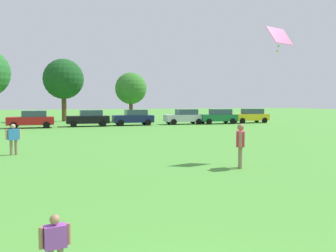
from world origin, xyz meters
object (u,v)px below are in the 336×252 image
object	(u,v)px
kite	(279,37)
parked_car_navy_2	(134,117)
parked_car_red_0	(32,119)
parked_car_green_4	(218,116)
tree_far_right	(131,89)
parked_car_yellow_5	(250,116)
adult_bystander	(240,142)
bystander_near_trees	(13,137)
parked_car_silver_3	(184,117)
child_kite_flyer	(55,241)
tree_right	(64,79)
parked_car_black_1	(89,118)

from	to	relation	value
kite	parked_car_navy_2	size ratio (longest dim) A/B	0.32
parked_car_red_0	parked_car_navy_2	world-z (taller)	same
parked_car_green_4	tree_far_right	bearing A→B (deg)	-39.26
parked_car_navy_2	parked_car_yellow_5	xyz separation A→B (m)	(14.18, 0.06, 0.00)
parked_car_navy_2	kite	bearing A→B (deg)	93.82
adult_bystander	parked_car_red_0	distance (m)	26.50
parked_car_yellow_5	bystander_near_trees	bearing A→B (deg)	38.80
bystander_near_trees	parked_car_red_0	bearing A→B (deg)	-109.10
parked_car_silver_3	child_kite_flyer	bearing A→B (deg)	67.26
parked_car_silver_3	tree_right	bearing A→B (deg)	-38.12
parked_car_green_4	parked_car_yellow_5	xyz separation A→B (m)	(4.39, 0.44, 0.00)
parked_car_navy_2	adult_bystander	bearing A→B (deg)	87.62
kite	tree_far_right	world-z (taller)	tree_far_right
parked_car_green_4	tree_far_right	size ratio (longest dim) A/B	0.70
kite	parked_car_black_1	xyz separation A→B (m)	(-6.41, 23.99, -4.64)
bystander_near_trees	kite	world-z (taller)	kite
parked_car_red_0	tree_right	distance (m)	12.29
bystander_near_trees	kite	size ratio (longest dim) A/B	1.12
bystander_near_trees	parked_car_red_0	distance (m)	18.49
parked_car_yellow_5	tree_far_right	size ratio (longest dim) A/B	0.70
adult_bystander	parked_car_black_1	bearing A→B (deg)	37.56
child_kite_flyer	parked_car_silver_3	world-z (taller)	parked_car_silver_3
adult_bystander	parked_car_red_0	xyz separation A→B (m)	(-9.18, 24.86, -0.18)
kite	tree_far_right	xyz separation A→B (m)	(-0.55, 31.00, -1.34)
tree_far_right	parked_car_silver_3	bearing A→B (deg)	-54.86
parked_car_navy_2	tree_right	xyz separation A→B (m)	(-6.98, 10.06, 4.52)
parked_car_silver_3	tree_right	world-z (taller)	tree_right
tree_far_right	bystander_near_trees	bearing A→B (deg)	-112.96
adult_bystander	parked_car_navy_2	size ratio (longest dim) A/B	0.41
child_kite_flyer	bystander_near_trees	bearing A→B (deg)	87.83
parked_car_red_0	parked_car_silver_3	bearing A→B (deg)	-176.71
bystander_near_trees	parked_car_silver_3	distance (m)	25.04
bystander_near_trees	parked_car_green_4	size ratio (longest dim) A/B	0.35
kite	parked_car_red_0	world-z (taller)	kite
parked_car_black_1	parked_car_navy_2	distance (m)	4.80
parked_car_black_1	parked_car_silver_3	world-z (taller)	same
parked_car_black_1	parked_car_yellow_5	bearing A→B (deg)	-179.06
parked_car_navy_2	tree_right	distance (m)	13.05
parked_car_yellow_5	tree_right	bearing A→B (deg)	-25.29
parked_car_red_0	parked_car_navy_2	distance (m)	10.29
adult_bystander	parked_car_silver_3	xyz separation A→B (m)	(6.87, 25.78, -0.18)
adult_bystander	parked_car_green_4	world-z (taller)	adult_bystander
kite	parked_car_red_0	xyz separation A→B (m)	(-11.87, 23.34, -4.64)
bystander_near_trees	parked_car_yellow_5	size ratio (longest dim) A/B	0.35
bystander_near_trees	parked_car_yellow_5	bearing A→B (deg)	-161.05
parked_car_red_0	parked_car_silver_3	distance (m)	16.08
bystander_near_trees	tree_far_right	world-z (taller)	tree_far_right
parked_car_silver_3	bystander_near_trees	bearing A→B (deg)	50.84
adult_bystander	parked_car_navy_2	world-z (taller)	adult_bystander
kite	child_kite_flyer	bearing A→B (deg)	-137.78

